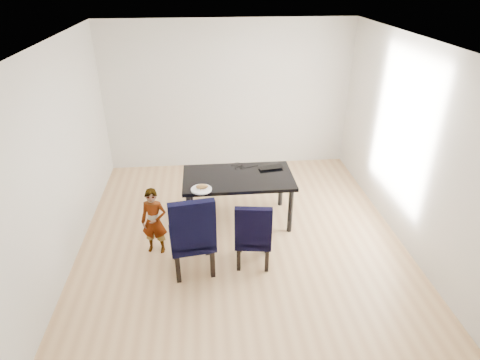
{
  "coord_description": "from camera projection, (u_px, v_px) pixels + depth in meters",
  "views": [
    {
      "loc": [
        -0.45,
        -4.65,
        3.46
      ],
      "look_at": [
        0.0,
        0.2,
        0.85
      ],
      "focal_mm": 30.0,
      "sensor_mm": 36.0,
      "label": 1
    }
  ],
  "objects": [
    {
      "name": "wall_left",
      "position": [
        59.0,
        160.0,
        4.92
      ],
      "size": [
        0.01,
        5.0,
        2.7
      ],
      "primitive_type": "cube",
      "color": "white",
      "rests_on": "ground"
    },
    {
      "name": "child",
      "position": [
        154.0,
        221.0,
        5.29
      ],
      "size": [
        0.38,
        0.29,
        0.95
      ],
      "primitive_type": "imported",
      "rotation": [
        0.0,
        0.0,
        -0.18
      ],
      "color": "#D65312",
      "rests_on": "floor"
    },
    {
      "name": "dining_table",
      "position": [
        238.0,
        198.0,
        6.01
      ],
      "size": [
        1.6,
        0.9,
        0.75
      ],
      "primitive_type": "cube",
      "color": "black",
      "rests_on": "floor"
    },
    {
      "name": "wall_back",
      "position": [
        228.0,
        97.0,
        7.31
      ],
      "size": [
        4.5,
        0.01,
        2.7
      ],
      "primitive_type": "cube",
      "color": "silver",
      "rests_on": "ground"
    },
    {
      "name": "cable_tangle",
      "position": [
        239.0,
        168.0,
        6.07
      ],
      "size": [
        0.16,
        0.16,
        0.01
      ],
      "primitive_type": "torus",
      "rotation": [
        0.0,
        0.0,
        0.12
      ],
      "color": "black",
      "rests_on": "dining_table"
    },
    {
      "name": "wall_front",
      "position": [
        275.0,
        294.0,
        2.91
      ],
      "size": [
        4.5,
        0.01,
        2.7
      ],
      "primitive_type": "cube",
      "color": "white",
      "rests_on": "ground"
    },
    {
      "name": "wall_right",
      "position": [
        411.0,
        146.0,
        5.29
      ],
      "size": [
        0.01,
        5.0,
        2.7
      ],
      "primitive_type": "cube",
      "color": "white",
      "rests_on": "ground"
    },
    {
      "name": "chair_right",
      "position": [
        253.0,
        232.0,
        5.1
      ],
      "size": [
        0.51,
        0.53,
        0.94
      ],
      "primitive_type": "cube",
      "rotation": [
        0.0,
        0.0,
        -0.14
      ],
      "color": "black",
      "rests_on": "floor"
    },
    {
      "name": "floor",
      "position": [
        241.0,
        239.0,
        5.75
      ],
      "size": [
        4.5,
        5.0,
        0.01
      ],
      "primitive_type": "cube",
      "color": "tan",
      "rests_on": "ground"
    },
    {
      "name": "plate",
      "position": [
        201.0,
        189.0,
        5.48
      ],
      "size": [
        0.33,
        0.33,
        0.02
      ],
      "primitive_type": "cylinder",
      "rotation": [
        0.0,
        0.0,
        -0.16
      ],
      "color": "white",
      "rests_on": "dining_table"
    },
    {
      "name": "laptop",
      "position": [
        270.0,
        166.0,
        6.1
      ],
      "size": [
        0.4,
        0.29,
        0.03
      ],
      "primitive_type": "imported",
      "rotation": [
        0.0,
        0.0,
        3.29
      ],
      "color": "black",
      "rests_on": "dining_table"
    },
    {
      "name": "ceiling",
      "position": [
        242.0,
        42.0,
        4.47
      ],
      "size": [
        4.5,
        5.0,
        0.01
      ],
      "primitive_type": "cube",
      "color": "white",
      "rests_on": "wall_back"
    },
    {
      "name": "sandwich",
      "position": [
        202.0,
        186.0,
        5.46
      ],
      "size": [
        0.19,
        0.13,
        0.07
      ],
      "primitive_type": "ellipsoid",
      "rotation": [
        0.0,
        0.0,
        -0.31
      ],
      "color": "olive",
      "rests_on": "plate"
    },
    {
      "name": "chair_left",
      "position": [
        191.0,
        232.0,
        4.94
      ],
      "size": [
        0.61,
        0.63,
        1.12
      ],
      "primitive_type": "cube",
      "rotation": [
        0.0,
        0.0,
        0.14
      ],
      "color": "black",
      "rests_on": "floor"
    }
  ]
}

